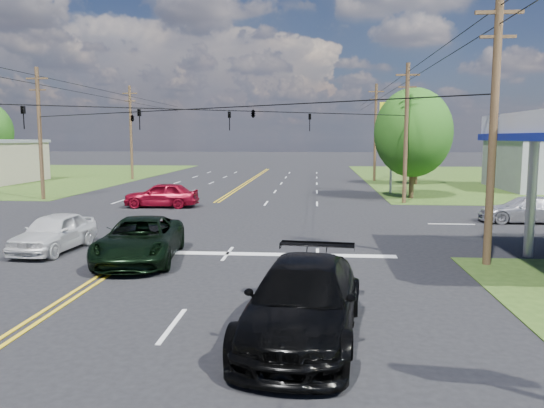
# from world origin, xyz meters

# --- Properties ---
(ground) EXTENTS (280.00, 280.00, 0.00)m
(ground) POSITION_xyz_m (0.00, 12.00, 0.00)
(ground) COLOR black
(ground) RESTS_ON ground
(stop_bar) EXTENTS (10.00, 0.50, 0.02)m
(stop_bar) POSITION_xyz_m (5.00, 4.00, 0.00)
(stop_bar) COLOR silver
(stop_bar) RESTS_ON ground
(pole_se) EXTENTS (1.60, 0.28, 9.50)m
(pole_se) POSITION_xyz_m (13.00, 3.00, 4.92)
(pole_se) COLOR #3E2B1A
(pole_se) RESTS_ON ground
(pole_nw) EXTENTS (1.60, 0.28, 9.50)m
(pole_nw) POSITION_xyz_m (-13.00, 21.00, 4.92)
(pole_nw) COLOR #3E2B1A
(pole_nw) RESTS_ON ground
(pole_ne) EXTENTS (1.60, 0.28, 9.50)m
(pole_ne) POSITION_xyz_m (13.00, 21.00, 4.92)
(pole_ne) COLOR #3E2B1A
(pole_ne) RESTS_ON ground
(pole_left_far) EXTENTS (1.60, 0.28, 10.00)m
(pole_left_far) POSITION_xyz_m (-13.00, 40.00, 5.17)
(pole_left_far) COLOR #3E2B1A
(pole_left_far) RESTS_ON ground
(pole_right_far) EXTENTS (1.60, 0.28, 10.00)m
(pole_right_far) POSITION_xyz_m (13.00, 40.00, 5.17)
(pole_right_far) COLOR #3E2B1A
(pole_right_far) RESTS_ON ground
(span_wire_signals) EXTENTS (26.00, 18.00, 1.13)m
(span_wire_signals) POSITION_xyz_m (0.00, 12.00, 6.00)
(span_wire_signals) COLOR black
(span_wire_signals) RESTS_ON ground
(power_lines) EXTENTS (26.04, 100.00, 0.64)m
(power_lines) POSITION_xyz_m (0.00, 10.00, 8.60)
(power_lines) COLOR black
(power_lines) RESTS_ON ground
(tree_right_a) EXTENTS (5.70, 5.70, 8.18)m
(tree_right_a) POSITION_xyz_m (14.00, 24.00, 4.87)
(tree_right_a) COLOR #3E2B1A
(tree_right_a) RESTS_ON ground
(tree_right_b) EXTENTS (4.94, 4.94, 7.09)m
(tree_right_b) POSITION_xyz_m (16.50, 36.00, 4.22)
(tree_right_b) COLOR #3E2B1A
(tree_right_b) RESTS_ON ground
(pickup_dkgreen) EXTENTS (3.31, 5.99, 1.59)m
(pickup_dkgreen) POSITION_xyz_m (0.50, 2.59, 0.79)
(pickup_dkgreen) COLOR black
(pickup_dkgreen) RESTS_ON ground
(suv_black) EXTENTS (3.07, 6.19, 1.73)m
(suv_black) POSITION_xyz_m (6.65, -4.49, 0.86)
(suv_black) COLOR black
(suv_black) RESTS_ON ground
(pickup_white) EXTENTS (2.06, 4.56, 1.52)m
(pickup_white) POSITION_xyz_m (-3.50, 4.00, 0.76)
(pickup_white) COLOR silver
(pickup_white) RESTS_ON ground
(sedan_red) EXTENTS (4.84, 2.11, 1.62)m
(sedan_red) POSITION_xyz_m (-3.11, 17.50, 0.81)
(sedan_red) COLOR maroon
(sedan_red) RESTS_ON ground
(sedan_far) EXTENTS (4.80, 1.97, 1.39)m
(sedan_far) POSITION_xyz_m (18.09, 13.00, 0.69)
(sedan_far) COLOR silver
(sedan_far) RESTS_ON ground
(polesign_ne) EXTENTS (2.05, 0.65, 7.44)m
(polesign_ne) POSITION_xyz_m (13.00, 27.74, 5.71)
(polesign_ne) COLOR #A5A5AA
(polesign_ne) RESTS_ON ground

